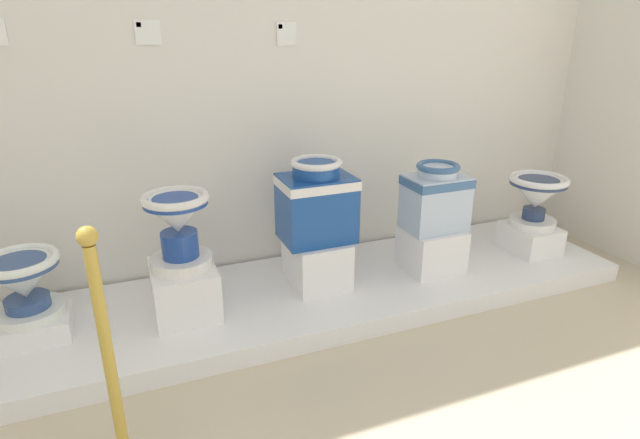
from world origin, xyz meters
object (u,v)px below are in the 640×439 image
(plinth_block_tall_cobalt, at_px, (185,289))
(antique_toilet_leftmost, at_px, (537,195))
(info_placard_third, at_px, (286,33))
(antique_toilet_tall_cobalt, at_px, (178,223))
(antique_toilet_rightmost, at_px, (316,200))
(info_placard_second, at_px, (148,32))
(plinth_block_central_ornate, at_px, (431,248))
(plinth_block_slender_white, at_px, (33,325))
(plinth_block_rightmost, at_px, (317,260))
(plinth_block_leftmost, at_px, (530,238))
(antique_toilet_central_ornate, at_px, (436,196))
(antique_toilet_slender_white, at_px, (23,281))
(stanchion_post_near_left, at_px, (117,408))

(plinth_block_tall_cobalt, height_order, antique_toilet_leftmost, antique_toilet_leftmost)
(plinth_block_tall_cobalt, bearing_deg, info_placard_third, 33.46)
(antique_toilet_tall_cobalt, distance_m, antique_toilet_leftmost, 2.27)
(antique_toilet_rightmost, height_order, info_placard_second, info_placard_second)
(plinth_block_central_ornate, bearing_deg, plinth_block_slender_white, 177.93)
(plinth_block_rightmost, height_order, plinth_block_leftmost, plinth_block_rightmost)
(plinth_block_slender_white, height_order, antique_toilet_central_ornate, antique_toilet_central_ornate)
(antique_toilet_rightmost, bearing_deg, plinth_block_central_ornate, -6.72)
(antique_toilet_tall_cobalt, relative_size, plinth_block_rightmost, 1.02)
(antique_toilet_slender_white, distance_m, antique_toilet_rightmost, 1.51)
(plinth_block_slender_white, distance_m, antique_toilet_slender_white, 0.24)
(antique_toilet_tall_cobalt, bearing_deg, antique_toilet_slender_white, 175.45)
(plinth_block_rightmost, distance_m, antique_toilet_central_ornate, 0.81)
(plinth_block_leftmost, bearing_deg, info_placard_second, 166.77)
(antique_toilet_tall_cobalt, xyz_separation_m, antique_toilet_rightmost, (0.77, 0.06, 0.00))
(plinth_block_tall_cobalt, distance_m, plinth_block_rightmost, 0.77)
(plinth_block_central_ornate, xyz_separation_m, info_placard_third, (-0.74, 0.52, 1.25))
(plinth_block_central_ornate, height_order, stanchion_post_near_left, stanchion_post_near_left)
(antique_toilet_leftmost, bearing_deg, plinth_block_slender_white, 178.19)
(antique_toilet_tall_cobalt, xyz_separation_m, info_placard_second, (-0.00, 0.50, 0.89))
(antique_toilet_tall_cobalt, distance_m, plinth_block_rightmost, 0.85)
(plinth_block_slender_white, distance_m, stanchion_post_near_left, 1.05)
(plinth_block_central_ornate, xyz_separation_m, info_placard_second, (-1.50, 0.52, 1.26))
(antique_toilet_slender_white, height_order, info_placard_third, info_placard_third)
(plinth_block_slender_white, height_order, plinth_block_tall_cobalt, plinth_block_tall_cobalt)
(antique_toilet_slender_white, bearing_deg, antique_toilet_leftmost, -1.81)
(plinth_block_rightmost, height_order, info_placard_third, info_placard_third)
(plinth_block_slender_white, bearing_deg, stanchion_post_near_left, -68.32)
(antique_toilet_leftmost, bearing_deg, antique_toilet_central_ornate, 178.94)
(antique_toilet_tall_cobalt, xyz_separation_m, info_placard_third, (0.75, 0.50, 0.88))
(plinth_block_slender_white, height_order, stanchion_post_near_left, stanchion_post_near_left)
(plinth_block_tall_cobalt, height_order, plinth_block_leftmost, plinth_block_tall_cobalt)
(antique_toilet_slender_white, relative_size, antique_toilet_central_ornate, 0.87)
(plinth_block_leftmost, bearing_deg, antique_toilet_rightmost, 176.18)
(plinth_block_rightmost, distance_m, info_placard_third, 1.32)
(plinth_block_rightmost, xyz_separation_m, antique_toilet_leftmost, (1.51, -0.10, 0.26))
(plinth_block_tall_cobalt, distance_m, info_placard_third, 1.54)
(plinth_block_slender_white, distance_m, info_placard_third, 2.04)
(antique_toilet_rightmost, bearing_deg, info_placard_third, 91.55)
(info_placard_second, xyz_separation_m, stanchion_post_near_left, (-0.34, -1.40, -1.19))
(plinth_block_central_ornate, relative_size, info_placard_third, 2.57)
(plinth_block_tall_cobalt, distance_m, plinth_block_leftmost, 2.27)
(antique_toilet_rightmost, relative_size, antique_toilet_leftmost, 1.25)
(plinth_block_tall_cobalt, bearing_deg, plinth_block_central_ornate, -0.86)
(antique_toilet_tall_cobalt, relative_size, antique_toilet_central_ornate, 0.96)
(antique_toilet_slender_white, distance_m, plinth_block_tall_cobalt, 0.75)
(antique_toilet_slender_white, bearing_deg, plinth_block_slender_white, 90.00)
(plinth_block_slender_white, bearing_deg, antique_toilet_slender_white, -90.00)
(antique_toilet_leftmost, relative_size, info_placard_second, 2.86)
(plinth_block_slender_white, height_order, info_placard_third, info_placard_third)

